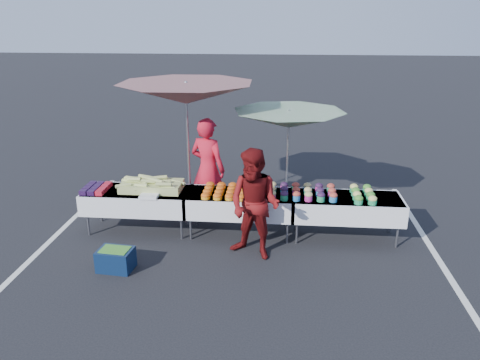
# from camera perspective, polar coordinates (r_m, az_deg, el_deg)

# --- Properties ---
(ground) EXTENTS (80.00, 80.00, 0.00)m
(ground) POSITION_cam_1_polar(r_m,az_deg,el_deg) (8.29, 0.00, -6.53)
(ground) COLOR black
(stripe_left) EXTENTS (0.10, 5.00, 0.00)m
(stripe_left) POSITION_cam_1_polar(r_m,az_deg,el_deg) (9.12, -20.54, -5.32)
(stripe_left) COLOR silver
(stripe_left) RESTS_ON ground
(stripe_right) EXTENTS (0.10, 5.00, 0.00)m
(stripe_right) POSITION_cam_1_polar(r_m,az_deg,el_deg) (8.65, 21.80, -6.88)
(stripe_right) COLOR silver
(stripe_right) RESTS_ON ground
(table_left) EXTENTS (1.86, 0.81, 0.75)m
(table_left) POSITION_cam_1_polar(r_m,az_deg,el_deg) (8.40, -12.34, -2.32)
(table_left) COLOR white
(table_left) RESTS_ON ground
(table_center) EXTENTS (1.86, 0.81, 0.75)m
(table_center) POSITION_cam_1_polar(r_m,az_deg,el_deg) (8.05, 0.00, -2.80)
(table_center) COLOR white
(table_center) RESTS_ON ground
(table_right) EXTENTS (1.86, 0.81, 0.75)m
(table_right) POSITION_cam_1_polar(r_m,az_deg,el_deg) (8.11, 12.80, -3.16)
(table_right) COLOR white
(table_right) RESTS_ON ground
(berry_punnets) EXTENTS (0.40, 0.54, 0.08)m
(berry_punnets) POSITION_cam_1_polar(r_m,az_deg,el_deg) (8.51, -17.13, -0.97)
(berry_punnets) COLOR black
(berry_punnets) RESTS_ON table_left
(corn_pile) EXTENTS (1.16, 0.57, 0.26)m
(corn_pile) POSITION_cam_1_polar(r_m,az_deg,el_deg) (8.28, -10.80, -0.64)
(corn_pile) COLOR tan
(corn_pile) RESTS_ON table_left
(plastic_bags) EXTENTS (0.30, 0.25, 0.05)m
(plastic_bags) POSITION_cam_1_polar(r_m,az_deg,el_deg) (7.98, -11.00, -1.92)
(plastic_bags) COLOR white
(plastic_bags) RESTS_ON table_left
(carrot_bowls) EXTENTS (0.95, 0.69, 0.11)m
(carrot_bowls) POSITION_cam_1_polar(r_m,az_deg,el_deg) (7.98, -1.08, -1.35)
(carrot_bowls) COLOR orange
(carrot_bowls) RESTS_ON table_center
(potato_cups) EXTENTS (1.34, 0.58, 0.16)m
(potato_cups) POSITION_cam_1_polar(r_m,az_deg,el_deg) (7.94, 6.85, -1.35)
(potato_cups) COLOR #2672B5
(potato_cups) RESTS_ON table_right
(bean_baskets) EXTENTS (0.36, 0.68, 0.15)m
(bean_baskets) POSITION_cam_1_polar(r_m,az_deg,el_deg) (8.05, 14.76, -1.65)
(bean_baskets) COLOR #249058
(bean_baskets) RESTS_ON table_right
(vendor) EXTENTS (0.82, 0.70, 1.91)m
(vendor) POSITION_cam_1_polar(r_m,az_deg,el_deg) (8.65, -3.93, 1.37)
(vendor) COLOR red
(vendor) RESTS_ON ground
(customer) EXTENTS (1.05, 0.96, 1.76)m
(customer) POSITION_cam_1_polar(r_m,az_deg,el_deg) (7.21, 1.80, -3.03)
(customer) COLOR maroon
(customer) RESTS_ON ground
(umbrella_left) EXTENTS (3.28, 3.28, 2.54)m
(umbrella_left) POSITION_cam_1_polar(r_m,az_deg,el_deg) (8.50, -6.58, 10.33)
(umbrella_left) COLOR black
(umbrella_left) RESTS_ON ground
(umbrella_right) EXTENTS (2.39, 2.39, 2.07)m
(umbrella_right) POSITION_cam_1_polar(r_m,az_deg,el_deg) (8.41, 5.97, 7.27)
(umbrella_right) COLOR black
(umbrella_right) RESTS_ON ground
(storage_bin) EXTENTS (0.55, 0.42, 0.34)m
(storage_bin) POSITION_cam_1_polar(r_m,az_deg,el_deg) (7.37, -14.91, -9.28)
(storage_bin) COLOR #0C1D3C
(storage_bin) RESTS_ON ground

